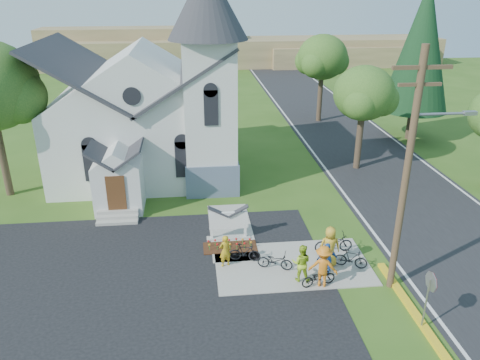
{
  "coord_description": "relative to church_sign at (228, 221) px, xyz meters",
  "views": [
    {
      "loc": [
        -2.84,
        -17.31,
        11.95
      ],
      "look_at": [
        -0.42,
        5.0,
        2.43
      ],
      "focal_mm": 35.0,
      "sensor_mm": 36.0,
      "label": 1
    }
  ],
  "objects": [
    {
      "name": "flower_bed",
      "position": [
        0.0,
        -0.9,
        -0.99
      ],
      "size": [
        2.6,
        1.1,
        0.07
      ],
      "primitive_type": "cube",
      "color": "#38210F",
      "rests_on": "ground"
    },
    {
      "name": "ground",
      "position": [
        1.2,
        -3.2,
        -1.03
      ],
      "size": [
        120.0,
        120.0,
        0.0
      ],
      "primitive_type": "plane",
      "color": "#315418",
      "rests_on": "ground"
    },
    {
      "name": "stop_sign",
      "position": [
        6.63,
        -7.4,
        0.75
      ],
      "size": [
        0.11,
        0.76,
        2.48
      ],
      "color": "gray",
      "rests_on": "ground"
    },
    {
      "name": "tree_road_near",
      "position": [
        9.7,
        8.8,
        4.18
      ],
      "size": [
        4.0,
        4.0,
        7.05
      ],
      "color": "#3B2D20",
      "rests_on": "ground"
    },
    {
      "name": "bike_0",
      "position": [
        1.84,
        -2.95,
        -0.56
      ],
      "size": [
        1.69,
        1.05,
        0.84
      ],
      "primitive_type": "imported",
      "rotation": [
        0.0,
        0.0,
        1.24
      ],
      "color": "black",
      "rests_on": "sidewalk"
    },
    {
      "name": "cyclist_0",
      "position": [
        -0.36,
        -2.45,
        -0.21
      ],
      "size": [
        0.66,
        0.55,
        1.54
      ],
      "primitive_type": "imported",
      "rotation": [
        0.0,
        0.0,
        3.52
      ],
      "color": "#BA9015",
      "rests_on": "sidewalk"
    },
    {
      "name": "bike_4",
      "position": [
        4.86,
        -1.84,
        -0.5
      ],
      "size": [
        1.84,
        0.66,
        0.96
      ],
      "primitive_type": "imported",
      "rotation": [
        0.0,
        0.0,
        1.58
      ],
      "color": "black",
      "rests_on": "sidewalk"
    },
    {
      "name": "sidewalk",
      "position": [
        2.7,
        -2.7,
        -1.0
      ],
      "size": [
        7.0,
        4.0,
        0.05
      ],
      "primitive_type": "cube",
      "color": "gray",
      "rests_on": "ground"
    },
    {
      "name": "cyclist_4",
      "position": [
        4.31,
        -2.92,
        -0.01
      ],
      "size": [
        1.0,
        0.71,
        1.93
      ],
      "primitive_type": "imported",
      "rotation": [
        0.0,
        0.0,
        3.04
      ],
      "color": "gold",
      "rests_on": "sidewalk"
    },
    {
      "name": "bike_2",
      "position": [
        3.44,
        -4.4,
        -0.58
      ],
      "size": [
        1.61,
        0.83,
        0.8
      ],
      "primitive_type": "imported",
      "rotation": [
        0.0,
        0.0,
        1.77
      ],
      "color": "black",
      "rests_on": "sidewalk"
    },
    {
      "name": "bike_3",
      "position": [
        5.26,
        -3.19,
        -0.53
      ],
      "size": [
        1.52,
        0.97,
        0.89
      ],
      "primitive_type": "imported",
      "rotation": [
        0.0,
        0.0,
        1.16
      ],
      "color": "black",
      "rests_on": "sidewalk"
    },
    {
      "name": "parking_lot",
      "position": [
        -5.8,
        -5.2,
        -1.02
      ],
      "size": [
        20.0,
        16.0,
        0.02
      ],
      "primitive_type": "cube",
      "color": "black",
      "rests_on": "ground"
    },
    {
      "name": "cyclist_3",
      "position": [
        3.61,
        -4.4,
        -0.03
      ],
      "size": [
        1.38,
        1.08,
        1.88
      ],
      "primitive_type": "imported",
      "rotation": [
        0.0,
        0.0,
        2.79
      ],
      "color": "#CC6B16",
      "rests_on": "sidewalk"
    },
    {
      "name": "tree_road_mid",
      "position": [
        10.2,
        20.8,
        4.75
      ],
      "size": [
        4.4,
        4.4,
        7.8
      ],
      "color": "#3B2D20",
      "rests_on": "ground"
    },
    {
      "name": "cyclist_1",
      "position": [
        2.79,
        -3.92,
        -0.12
      ],
      "size": [
        0.98,
        0.86,
        1.72
      ],
      "primitive_type": "imported",
      "rotation": [
        0.0,
        0.0,
        2.85
      ],
      "color": "#98BF23",
      "rests_on": "sidewalk"
    },
    {
      "name": "distant_hills",
      "position": [
        4.56,
        53.13,
        1.15
      ],
      "size": [
        61.0,
        10.0,
        5.6
      ],
      "color": "brown",
      "rests_on": "ground"
    },
    {
      "name": "bike_1",
      "position": [
        0.57,
        -2.17,
        -0.54
      ],
      "size": [
        1.52,
        0.72,
        0.88
      ],
      "primitive_type": "imported",
      "rotation": [
        0.0,
        0.0,
        1.35
      ],
      "color": "black",
      "rests_on": "sidewalk"
    },
    {
      "name": "cyclist_2",
      "position": [
        4.0,
        -3.67,
        -0.19
      ],
      "size": [
        0.92,
        0.39,
        1.57
      ],
      "primitive_type": "imported",
      "rotation": [
        0.0,
        0.0,
        3.14
      ],
      "color": "blue",
      "rests_on": "sidewalk"
    },
    {
      "name": "utility_pole",
      "position": [
        6.56,
        -4.7,
        4.38
      ],
      "size": [
        3.45,
        0.28,
        10.0
      ],
      "color": "#402D20",
      "rests_on": "ground"
    },
    {
      "name": "conifer",
      "position": [
        16.2,
        14.8,
        6.36
      ],
      "size": [
        5.2,
        5.2,
        12.4
      ],
      "color": "#3B2D20",
      "rests_on": "ground"
    },
    {
      "name": "road",
      "position": [
        11.2,
        11.8,
        -1.02
      ],
      "size": [
        8.0,
        90.0,
        0.02
      ],
      "primitive_type": "cube",
      "color": "black",
      "rests_on": "ground"
    },
    {
      "name": "church",
      "position": [
        -4.28,
        9.28,
        4.22
      ],
      "size": [
        12.35,
        12.0,
        13.0
      ],
      "color": "silver",
      "rests_on": "ground"
    },
    {
      "name": "church_sign",
      "position": [
        0.0,
        0.0,
        0.0
      ],
      "size": [
        2.2,
        0.4,
        1.7
      ],
      "color": "gray",
      "rests_on": "ground"
    }
  ]
}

